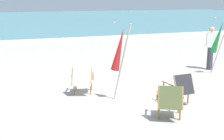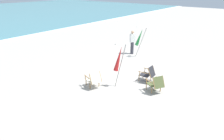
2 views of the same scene
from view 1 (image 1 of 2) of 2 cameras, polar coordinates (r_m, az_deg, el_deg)
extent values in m
plane|color=#B2AAA0|center=(9.24, 12.19, -4.06)|extent=(80.00, 80.00, 0.00)
cube|color=teal|center=(40.99, -13.64, 9.05)|extent=(80.00, 40.00, 0.10)
cube|color=white|center=(21.06, -6.91, 5.77)|extent=(80.00, 1.10, 0.06)
cube|color=beige|center=(9.02, -5.32, -2.13)|extent=(0.65, 0.63, 0.04)
cube|color=beige|center=(8.62, -5.57, -1.24)|extent=(0.55, 0.41, 0.48)
cylinder|color=olive|center=(9.29, -6.62, -2.72)|extent=(0.04, 0.04, 0.32)
cylinder|color=olive|center=(9.25, -3.73, -2.74)|extent=(0.04, 0.04, 0.32)
cylinder|color=olive|center=(8.88, -6.93, -3.48)|extent=(0.04, 0.04, 0.32)
cylinder|color=olive|center=(8.84, -3.91, -3.50)|extent=(0.04, 0.04, 0.32)
cube|color=olive|center=(8.98, -7.14, -0.80)|extent=(0.22, 0.51, 0.02)
cylinder|color=olive|center=(9.18, -6.98, -1.18)|extent=(0.04, 0.04, 0.22)
cube|color=olive|center=(8.92, -3.57, -0.80)|extent=(0.22, 0.51, 0.02)
cylinder|color=olive|center=(9.13, -3.49, -1.19)|extent=(0.04, 0.04, 0.22)
cylinder|color=olive|center=(8.65, -7.25, -1.24)|extent=(0.13, 0.26, 0.49)
cylinder|color=olive|center=(8.60, -3.88, -1.24)|extent=(0.13, 0.26, 0.49)
cube|color=#515B33|center=(7.32, 10.44, -5.93)|extent=(0.68, 0.67, 0.04)
cube|color=#515B33|center=(6.92, 10.66, -5.01)|extent=(0.55, 0.45, 0.49)
cylinder|color=olive|center=(7.57, 8.53, -6.50)|extent=(0.04, 0.04, 0.32)
cylinder|color=olive|center=(7.59, 12.09, -6.58)|extent=(0.04, 0.04, 0.32)
cylinder|color=olive|center=(7.16, 8.58, -7.65)|extent=(0.04, 0.04, 0.32)
cylinder|color=olive|center=(7.19, 12.35, -7.73)|extent=(0.04, 0.04, 0.32)
cube|color=olive|center=(7.22, 8.30, -4.27)|extent=(0.28, 0.48, 0.02)
cylinder|color=olive|center=(7.44, 8.25, -4.65)|extent=(0.04, 0.04, 0.22)
cube|color=olive|center=(7.26, 12.73, -4.38)|extent=(0.28, 0.48, 0.02)
cylinder|color=olive|center=(7.47, 12.57, -4.76)|extent=(0.04, 0.04, 0.22)
cylinder|color=olive|center=(6.91, 8.54, -4.96)|extent=(0.15, 0.24, 0.49)
cylinder|color=olive|center=(6.94, 12.77, -5.06)|extent=(0.15, 0.24, 0.49)
cube|color=#28282D|center=(8.32, 11.63, -3.65)|extent=(0.54, 0.50, 0.04)
cube|color=#28282D|center=(7.99, 13.07, -2.63)|extent=(0.50, 0.25, 0.49)
cylinder|color=olive|center=(8.41, 9.43, -4.51)|extent=(0.04, 0.04, 0.32)
cylinder|color=olive|center=(8.67, 12.06, -4.10)|extent=(0.04, 0.04, 0.32)
cylinder|color=olive|center=(8.07, 11.06, -5.34)|extent=(0.04, 0.04, 0.32)
cylinder|color=olive|center=(8.33, 13.75, -4.89)|extent=(0.04, 0.04, 0.32)
cube|color=olive|center=(8.09, 10.14, -2.44)|extent=(0.06, 0.53, 0.02)
cylinder|color=olive|center=(8.28, 9.40, -2.86)|extent=(0.04, 0.04, 0.22)
cube|color=olive|center=(8.40, 13.35, -2.01)|extent=(0.06, 0.53, 0.02)
cylinder|color=olive|center=(8.58, 12.58, -2.43)|extent=(0.04, 0.04, 0.22)
cylinder|color=olive|center=(7.85, 11.55, -2.84)|extent=(0.05, 0.24, 0.50)
cylinder|color=olive|center=(8.14, 14.53, -2.42)|extent=(0.05, 0.24, 0.50)
cylinder|color=#B7B2A8|center=(8.12, 1.84, 1.33)|extent=(0.37, 0.42, 2.06)
cone|color=red|center=(8.09, 1.34, 3.87)|extent=(0.47, 0.50, 1.18)
sphere|color=#B7B2A8|center=(8.09, 0.40, 8.62)|extent=(0.06, 0.06, 0.06)
cylinder|color=#B7B2A8|center=(11.52, 19.10, 3.96)|extent=(0.10, 0.72, 2.00)
cone|color=#23843D|center=(11.56, 18.83, 5.75)|extent=(0.27, 0.60, 1.16)
sphere|color=#B7B2A8|center=(11.66, 18.31, 9.05)|extent=(0.06, 0.06, 0.06)
cylinder|color=#383842|center=(12.42, 17.47, 2.05)|extent=(0.22, 0.22, 0.86)
cube|color=white|center=(12.31, 17.69, 5.29)|extent=(0.39, 0.33, 0.56)
sphere|color=tan|center=(12.26, 17.82, 7.10)|extent=(0.20, 0.20, 0.20)
camera|label=2|loc=(4.91, -83.46, 22.56)|focal=32.00mm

